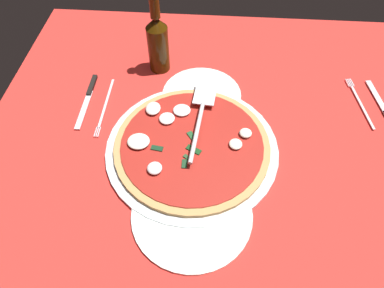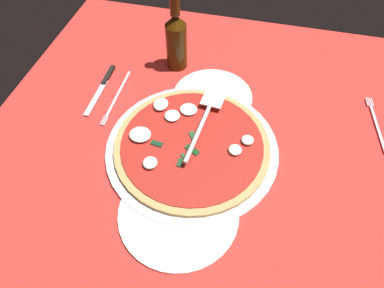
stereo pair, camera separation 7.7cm
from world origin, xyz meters
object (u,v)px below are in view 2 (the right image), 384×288
(dinner_plate_right, at_px, (213,97))
(beer_bottle, at_px, (176,39))
(place_setting_far, at_px, (109,92))
(dinner_plate_left, at_px, (179,212))
(pizza, at_px, (191,144))
(pizza_server, at_px, (207,113))

(dinner_plate_right, bearing_deg, beer_bottle, 50.30)
(dinner_plate_right, relative_size, place_setting_far, 0.98)
(dinner_plate_left, bearing_deg, pizza, 5.39)
(dinner_plate_right, height_order, beer_bottle, beer_bottle)
(pizza, distance_m, pizza_server, 0.09)
(place_setting_far, bearing_deg, beer_bottle, 134.57)
(dinner_plate_left, height_order, dinner_plate_right, same)
(dinner_plate_right, bearing_deg, pizza_server, -177.92)
(pizza, bearing_deg, pizza_server, -13.82)
(pizza, relative_size, beer_bottle, 1.54)
(pizza, height_order, pizza_server, pizza_server)
(dinner_plate_left, bearing_deg, place_setting_far, 42.37)
(pizza_server, relative_size, beer_bottle, 1.18)
(dinner_plate_right, xyz_separation_m, pizza_server, (-0.10, -0.00, 0.04))
(pizza_server, bearing_deg, dinner_plate_left, -175.25)
(pizza, distance_m, beer_bottle, 0.31)
(dinner_plate_left, xyz_separation_m, dinner_plate_right, (0.34, -0.00, 0.00))
(dinner_plate_right, xyz_separation_m, pizza, (-0.18, 0.02, 0.01))
(pizza, height_order, beer_bottle, beer_bottle)
(dinner_plate_left, distance_m, place_setting_far, 0.40)
(pizza, xyz_separation_m, beer_bottle, (0.28, 0.11, 0.07))
(pizza, xyz_separation_m, pizza_server, (0.08, -0.02, 0.02))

